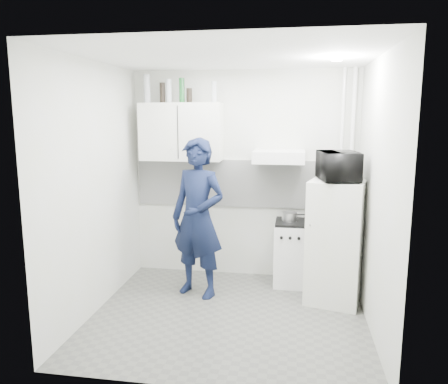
# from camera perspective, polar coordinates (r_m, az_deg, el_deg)

# --- Properties ---
(floor) EXTENTS (2.80, 2.80, 0.00)m
(floor) POSITION_cam_1_polar(r_m,az_deg,el_deg) (4.71, 0.57, -15.85)
(floor) COLOR #5A5B54
(floor) RESTS_ON ground
(ceiling) EXTENTS (2.80, 2.80, 0.00)m
(ceiling) POSITION_cam_1_polar(r_m,az_deg,el_deg) (4.27, 0.63, 17.38)
(ceiling) COLOR white
(ceiling) RESTS_ON wall_back
(wall_back) EXTENTS (2.80, 0.00, 2.80)m
(wall_back) POSITION_cam_1_polar(r_m,az_deg,el_deg) (5.53, 2.55, 2.17)
(wall_back) COLOR beige
(wall_back) RESTS_ON floor
(wall_left) EXTENTS (0.00, 2.60, 2.60)m
(wall_left) POSITION_cam_1_polar(r_m,az_deg,el_deg) (4.72, -16.47, 0.42)
(wall_left) COLOR beige
(wall_left) RESTS_ON floor
(wall_right) EXTENTS (0.00, 2.60, 2.60)m
(wall_right) POSITION_cam_1_polar(r_m,az_deg,el_deg) (4.32, 19.28, -0.58)
(wall_right) COLOR beige
(wall_right) RESTS_ON floor
(person) EXTENTS (0.77, 0.63, 1.81)m
(person) POSITION_cam_1_polar(r_m,az_deg,el_deg) (4.95, -3.42, -3.41)
(person) COLOR black
(person) RESTS_ON floor
(stove) EXTENTS (0.48, 0.48, 0.76)m
(stove) POSITION_cam_1_polar(r_m,az_deg,el_deg) (5.45, 9.12, -7.98)
(stove) COLOR silver
(stove) RESTS_ON floor
(fridge) EXTENTS (0.68, 0.68, 1.36)m
(fridge) POSITION_cam_1_polar(r_m,az_deg,el_deg) (4.97, 14.32, -6.33)
(fridge) COLOR white
(fridge) RESTS_ON floor
(stove_top) EXTENTS (0.46, 0.46, 0.03)m
(stove_top) POSITION_cam_1_polar(r_m,az_deg,el_deg) (5.34, 9.24, -3.94)
(stove_top) COLOR black
(stove_top) RESTS_ON stove
(saucepan) EXTENTS (0.18, 0.18, 0.10)m
(saucepan) POSITION_cam_1_polar(r_m,az_deg,el_deg) (5.35, 8.53, -3.19)
(saucepan) COLOR silver
(saucepan) RESTS_ON stove_top
(microwave) EXTENTS (0.61, 0.47, 0.31)m
(microwave) POSITION_cam_1_polar(r_m,az_deg,el_deg) (4.81, 14.75, 3.28)
(microwave) COLOR black
(microwave) RESTS_ON fridge
(bottle_a) EXTENTS (0.08, 0.08, 0.34)m
(bottle_a) POSITION_cam_1_polar(r_m,az_deg,el_deg) (5.58, -10.03, 13.13)
(bottle_a) COLOR #B2B7BC
(bottle_a) RESTS_ON upper_cabinet
(bottle_b) EXTENTS (0.06, 0.06, 0.24)m
(bottle_b) POSITION_cam_1_polar(r_m,az_deg,el_deg) (5.51, -8.06, 12.71)
(bottle_b) COLOR black
(bottle_b) RESTS_ON upper_cabinet
(bottle_c) EXTENTS (0.07, 0.07, 0.28)m
(bottle_c) POSITION_cam_1_polar(r_m,az_deg,el_deg) (5.49, -7.22, 12.93)
(bottle_c) COLOR #B2B7BC
(bottle_c) RESTS_ON upper_cabinet
(bottle_d) EXTENTS (0.07, 0.07, 0.29)m
(bottle_d) POSITION_cam_1_polar(r_m,az_deg,el_deg) (5.45, -5.53, 13.06)
(bottle_d) COLOR #144C1E
(bottle_d) RESTS_ON upper_cabinet
(canister_a) EXTENTS (0.07, 0.07, 0.17)m
(canister_a) POSITION_cam_1_polar(r_m,az_deg,el_deg) (5.42, -4.56, 12.45)
(canister_a) COLOR black
(canister_a) RESTS_ON upper_cabinet
(bottle_e) EXTENTS (0.06, 0.06, 0.25)m
(bottle_e) POSITION_cam_1_polar(r_m,az_deg,el_deg) (5.36, -1.30, 12.92)
(bottle_e) COLOR #B2B7BC
(bottle_e) RESTS_ON upper_cabinet
(upper_cabinet) EXTENTS (1.00, 0.35, 0.70)m
(upper_cabinet) POSITION_cam_1_polar(r_m,az_deg,el_deg) (5.45, -5.56, 7.83)
(upper_cabinet) COLOR white
(upper_cabinet) RESTS_ON wall_back
(range_hood) EXTENTS (0.60, 0.50, 0.14)m
(range_hood) POSITION_cam_1_polar(r_m,az_deg,el_deg) (5.21, 7.18, 4.62)
(range_hood) COLOR silver
(range_hood) RESTS_ON wall_back
(backsplash) EXTENTS (2.74, 0.03, 0.60)m
(backsplash) POSITION_cam_1_polar(r_m,az_deg,el_deg) (5.53, 2.53, 1.12)
(backsplash) COLOR white
(backsplash) RESTS_ON wall_back
(pipe_a) EXTENTS (0.05, 0.05, 2.60)m
(pipe_a) POSITION_cam_1_polar(r_m,az_deg,el_deg) (5.45, 16.16, 1.68)
(pipe_a) COLOR silver
(pipe_a) RESTS_ON floor
(pipe_b) EXTENTS (0.04, 0.04, 2.60)m
(pipe_b) POSITION_cam_1_polar(r_m,az_deg,el_deg) (5.44, 14.90, 1.72)
(pipe_b) COLOR silver
(pipe_b) RESTS_ON floor
(ceiling_spot_fixture) EXTENTS (0.10, 0.10, 0.02)m
(ceiling_spot_fixture) POSITION_cam_1_polar(r_m,az_deg,el_deg) (4.43, 14.49, 16.41)
(ceiling_spot_fixture) COLOR white
(ceiling_spot_fixture) RESTS_ON ceiling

